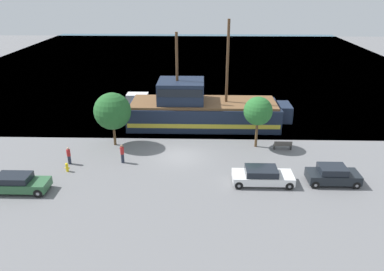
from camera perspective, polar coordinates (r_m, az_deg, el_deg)
ground_plane at (r=33.62m, az=-1.93°, el=-3.17°), size 160.00×160.00×0.00m
water_surface at (r=75.69m, az=0.05°, el=11.36°), size 80.00×80.00×0.00m
pirate_ship at (r=40.22m, az=1.39°, el=3.96°), size 17.23×5.29×11.15m
moored_boat_dockside at (r=46.69m, az=-7.85°, el=4.95°), size 6.38×2.21×1.83m
parked_car_curb_front at (r=30.94m, az=20.66°, el=-5.65°), size 3.92×1.88×1.45m
parked_car_curb_mid at (r=30.80m, az=-25.24°, el=-6.59°), size 4.71×1.79×1.37m
parked_car_curb_rear at (r=29.45m, az=10.66°, el=-6.06°), size 4.65×1.99×1.33m
fire_hydrant at (r=32.50m, az=-18.51°, el=-4.56°), size 0.42×0.25×0.76m
bench_promenade_east at (r=35.76m, az=13.66°, el=-1.44°), size 1.65×0.45×0.85m
pedestrian_walking_near at (r=33.60m, az=-18.26°, el=-2.93°), size 0.32×0.32×1.54m
pedestrian_walking_far at (r=32.65m, az=-10.58°, el=-2.74°), size 0.32×0.32×1.68m
tree_row_east at (r=35.48m, az=-12.03°, el=3.64°), size 3.46×3.46×5.12m
tree_row_mideast at (r=34.80m, az=10.03°, el=3.67°), size 2.65×2.65×4.87m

